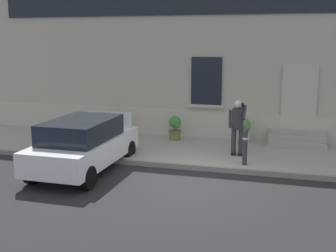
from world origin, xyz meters
name	(u,v)px	position (x,y,z in m)	size (l,w,h in m)	color
ground_plane	(188,180)	(0.00, 0.00, 0.00)	(80.00, 80.00, 0.00)	#232326
sidewalk	(208,152)	(0.00, 2.80, 0.07)	(24.00, 3.60, 0.15)	#99968E
curb_edge	(196,168)	(0.00, 0.94, 0.07)	(24.00, 0.12, 0.15)	gray
building_facade	(223,37)	(0.01, 5.29, 3.73)	(24.00, 1.52, 7.50)	#B2AD9E
entrance_stoop	(297,139)	(2.77, 4.23, 0.34)	(1.88, 0.96, 0.48)	#9E998E
hatchback_car_white	(84,144)	(-3.02, 0.03, 0.79)	(1.81, 4.07, 1.50)	white
bollard_near_person	(245,146)	(1.32, 1.35, 0.71)	(0.15, 0.15, 1.04)	#333338
bollard_far_left	(116,137)	(-2.62, 1.35, 0.71)	(0.15, 0.15, 1.04)	#333338
person_on_phone	(238,124)	(0.98, 2.25, 1.15)	(0.51, 0.52, 1.74)	#2D2D33
planter_terracotta	(115,123)	(-3.80, 4.07, 0.61)	(0.44, 0.44, 0.86)	#B25B38
planter_olive	(175,127)	(-1.39, 3.83, 0.61)	(0.44, 0.44, 0.86)	#606B38
planter_cream	(244,130)	(1.02, 4.07, 0.61)	(0.44, 0.44, 0.86)	beige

